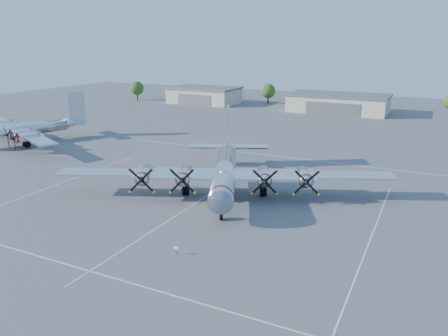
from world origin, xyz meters
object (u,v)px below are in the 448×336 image
at_px(tree_far_west, 137,88).
at_px(tree_west, 268,91).
at_px(bomber_west, 28,143).
at_px(info_placard, 176,249).
at_px(hangar_west, 204,95).
at_px(hangar_center, 338,103).
at_px(main_bomber_b29, 225,190).

bearing_deg(tree_far_west, tree_west, 14.93).
distance_m(tree_far_west, bomber_west, 68.84).
xyz_separation_m(bomber_west, info_placard, (53.99, -28.48, 0.63)).
height_order(hangar_west, hangar_center, same).
xyz_separation_m(tree_west, bomber_west, (-23.63, -77.30, -4.22)).
bearing_deg(tree_west, bomber_west, -107.00).
relative_size(hangar_west, hangar_center, 0.79).
height_order(hangar_west, tree_far_west, tree_far_west).
bearing_deg(tree_west, tree_far_west, -165.07).
xyz_separation_m(hangar_west, info_placard, (50.36, -97.74, -2.08)).
bearing_deg(hangar_west, bomber_west, -93.00).
relative_size(hangar_west, info_placard, 25.28).
xyz_separation_m(hangar_center, main_bomber_b29, (1.19, -78.35, -2.71)).
bearing_deg(hangar_west, tree_west, 21.89).
xyz_separation_m(tree_west, info_placard, (30.36, -105.78, -3.59)).
xyz_separation_m(hangar_center, bomber_west, (-48.63, -69.27, -2.71)).
distance_m(bomber_west, info_placard, 61.04).
height_order(tree_far_west, tree_west, same).
distance_m(hangar_center, bomber_west, 84.68).
bearing_deg(bomber_west, hangar_west, 110.43).
relative_size(tree_far_west, info_placard, 7.43).
bearing_deg(hangar_center, main_bomber_b29, -89.13).
distance_m(tree_far_west, info_placard, 120.36).
height_order(tree_west, info_placard, tree_west).
distance_m(main_bomber_b29, bomber_west, 50.65).
bearing_deg(hangar_center, tree_far_west, -176.76).
distance_m(hangar_west, main_bomber_b29, 90.99).
distance_m(hangar_center, main_bomber_b29, 78.41).
distance_m(main_bomber_b29, info_placard, 19.85).
relative_size(hangar_center, tree_far_west, 4.31).
bearing_deg(main_bomber_b29, tree_west, 83.08).
distance_m(tree_west, info_placard, 110.11).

